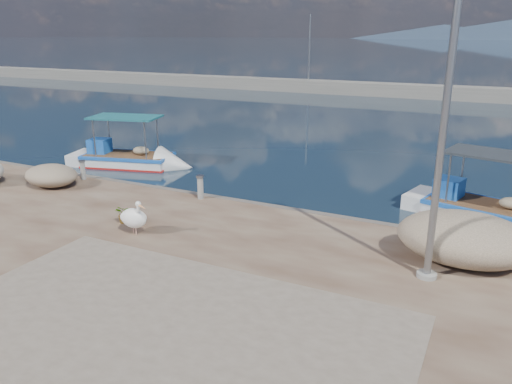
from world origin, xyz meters
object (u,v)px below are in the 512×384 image
object	(u,v)px
boat_right	(487,214)
pelican	(134,218)
boat_left	(127,161)
lamp_post	(443,131)
bollard_near	(200,186)

from	to	relation	value
boat_right	pelican	world-z (taller)	boat_right
pelican	boat_right	bearing A→B (deg)	57.42
boat_left	pelican	bearing A→B (deg)	-62.95
pelican	boat_left	bearing A→B (deg)	150.00
boat_left	pelican	xyz separation A→B (m)	(6.39, -7.20, 0.77)
pelican	lamp_post	bearing A→B (deg)	25.45
pelican	bollard_near	distance (m)	3.37
bollard_near	boat_right	bearing A→B (deg)	22.34
boat_left	pelican	size ratio (longest dim) A/B	5.40
boat_left	lamp_post	xyz separation A→B (m)	(13.87, -6.27, 3.60)
pelican	lamp_post	size ratio (longest dim) A/B	0.15
bollard_near	pelican	bearing A→B (deg)	-89.26
boat_right	pelican	distance (m)	10.95
boat_left	lamp_post	bearing A→B (deg)	-38.90
boat_left	boat_right	world-z (taller)	boat_left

